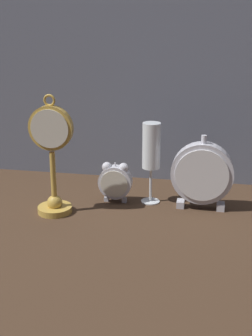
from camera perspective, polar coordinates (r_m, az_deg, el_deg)
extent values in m
plane|color=#422D1E|center=(1.16, -0.73, -6.44)|extent=(4.00, 4.00, 0.00)
cube|color=slate|center=(1.38, 1.92, 11.83)|extent=(1.29, 0.01, 0.66)
cylinder|color=gold|center=(1.22, -8.65, -4.98)|extent=(0.09, 0.09, 0.02)
sphere|color=gold|center=(1.21, -8.69, -4.20)|extent=(0.04, 0.04, 0.04)
cylinder|color=gold|center=(1.19, -8.83, -1.40)|extent=(0.01, 0.01, 0.15)
cylinder|color=gold|center=(1.15, -9.16, 4.84)|extent=(0.11, 0.02, 0.11)
cylinder|color=beige|center=(1.14, -9.32, 4.73)|extent=(0.10, 0.00, 0.10)
torus|color=gold|center=(1.14, -9.33, 8.14)|extent=(0.03, 0.01, 0.03)
cube|color=silver|center=(1.28, -2.38, -3.79)|extent=(0.01, 0.01, 0.01)
cube|color=silver|center=(1.27, -0.20, -3.94)|extent=(0.01, 0.01, 0.01)
cylinder|color=silver|center=(1.25, -1.31, -1.72)|extent=(0.09, 0.03, 0.09)
cylinder|color=beige|center=(1.24, -1.47, -1.98)|extent=(0.07, 0.00, 0.07)
sphere|color=silver|center=(1.24, -2.34, 0.13)|extent=(0.03, 0.03, 0.03)
sphere|color=silver|center=(1.24, -0.31, 0.01)|extent=(0.03, 0.03, 0.03)
cylinder|color=silver|center=(1.24, -1.33, 0.31)|extent=(0.00, 0.00, 0.02)
cube|color=silver|center=(1.25, 6.67, -4.33)|extent=(0.02, 0.03, 0.02)
cube|color=silver|center=(1.25, 11.45, -4.62)|extent=(0.02, 0.03, 0.02)
cylinder|color=silver|center=(1.21, 9.27, -0.61)|extent=(0.16, 0.04, 0.16)
cylinder|color=silver|center=(1.19, 9.24, -0.94)|extent=(0.14, 0.00, 0.14)
cylinder|color=silver|center=(1.19, 9.49, 3.49)|extent=(0.01, 0.01, 0.02)
cylinder|color=silver|center=(1.27, 2.99, -4.01)|extent=(0.05, 0.05, 0.01)
cylinder|color=silver|center=(1.26, 3.02, -1.95)|extent=(0.01, 0.01, 0.09)
cylinder|color=white|center=(1.22, 3.11, 2.74)|extent=(0.05, 0.05, 0.12)
cylinder|color=beige|center=(1.23, 3.09, 1.78)|extent=(0.04, 0.04, 0.08)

